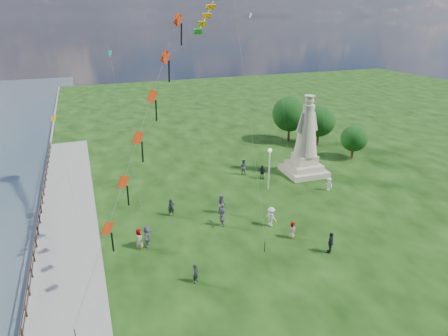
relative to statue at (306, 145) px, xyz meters
name	(u,v)px	position (x,y,z in m)	size (l,w,h in m)	color
waterfront	(51,253)	(-27.31, -6.78, -3.56)	(200.00, 200.00, 1.51)	#303D48
statue	(306,145)	(0.00, 0.00, 0.00)	(4.76, 4.76, 9.24)	tan
lamppost	(269,160)	(-5.94, -2.44, -0.15)	(0.43, 0.43, 4.64)	silver
tree_row	(309,119)	(6.16, 9.01, 0.27)	(8.31, 13.64, 6.74)	#382314
person_0	(196,273)	(-17.67, -14.26, -2.77)	(0.53, 0.35, 1.45)	black
person_1	(222,204)	(-12.50, -5.69, -2.55)	(0.92, 0.57, 1.89)	#595960
person_2	(271,216)	(-9.20, -9.29, -2.60)	(1.16, 0.60, 1.79)	silver
person_3	(331,242)	(-6.78, -14.61, -2.59)	(1.06, 0.54, 1.80)	black
person_4	(292,230)	(-8.49, -11.72, -2.75)	(0.73, 0.45, 1.49)	#595960
person_5	(147,236)	(-19.98, -8.63, -2.55)	(1.74, 0.75, 1.88)	#595960
person_6	(171,208)	(-17.02, -4.41, -2.65)	(0.61, 0.40, 1.67)	black
person_7	(243,167)	(-6.81, 2.26, -2.54)	(0.92, 0.57, 1.90)	#595960
person_8	(329,184)	(-0.08, -5.01, -2.75)	(0.95, 0.49, 1.48)	silver
person_9	(262,172)	(-5.35, 0.27, -2.65)	(0.99, 0.50, 1.68)	black
person_10	(139,239)	(-20.63, -8.65, -2.63)	(0.84, 0.52, 1.73)	#595960
person_11	(222,217)	(-13.25, -7.77, -2.61)	(1.63, 0.70, 1.76)	#595960
red_kite_train	(144,123)	(-19.87, -11.16, 7.39)	(9.55, 9.35, 17.56)	black
small_kites	(216,49)	(-9.08, 4.94, 10.56)	(30.00, 15.67, 23.76)	#1CADAC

